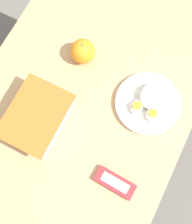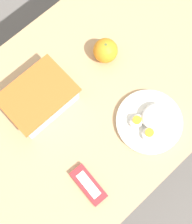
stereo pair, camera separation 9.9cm
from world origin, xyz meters
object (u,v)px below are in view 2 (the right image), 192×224
Objects in this scene: food_container at (40,99)px; rice_plate at (150,121)px; candy_bar at (89,185)px; orange_fruit at (105,51)px.

food_container is 0.36m from rice_plate.
rice_plate is 1.66× the size of candy_bar.
food_container reaches higher than orange_fruit.
candy_bar is at bearing -177.09° from rice_plate.
food_container is at bearing 126.37° from rice_plate.
orange_fruit reaches higher than candy_bar.
rice_plate is at bearing 2.91° from candy_bar.
rice_plate is 0.28m from candy_bar.
orange_fruit is 0.44m from candy_bar.
rice_plate is at bearing -53.63° from food_container.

